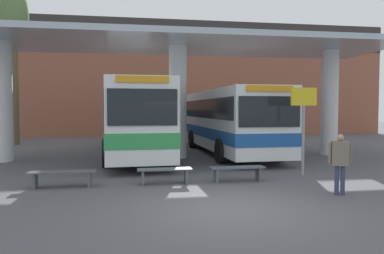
# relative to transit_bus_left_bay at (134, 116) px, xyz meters

# --- Properties ---
(ground_plane) EXTENTS (100.00, 100.00, 0.00)m
(ground_plane) POSITION_rel_transit_bus_left_bay_xyz_m (1.98, -10.26, -1.87)
(ground_plane) COLOR #4C4C51
(townhouse_backdrop) EXTENTS (40.00, 0.58, 9.53)m
(townhouse_backdrop) POSITION_rel_transit_bus_left_bay_xyz_m (1.98, 12.54, 3.69)
(townhouse_backdrop) COLOR brown
(townhouse_backdrop) RESTS_ON ground_plane
(station_canopy) EXTENTS (19.88, 5.87, 5.31)m
(station_canopy) POSITION_rel_transit_bus_left_bay_xyz_m (1.98, -1.42, 2.64)
(station_canopy) COLOR silver
(station_canopy) RESTS_ON ground_plane
(transit_bus_left_bay) EXTENTS (3.07, 12.32, 3.33)m
(transit_bus_left_bay) POSITION_rel_transit_bus_left_bay_xyz_m (0.00, 0.00, 0.00)
(transit_bus_left_bay) COLOR white
(transit_bus_left_bay) RESTS_ON ground_plane
(transit_bus_center_bay) EXTENTS (2.98, 10.90, 3.11)m
(transit_bus_center_bay) POSITION_rel_transit_bus_left_bay_xyz_m (4.67, -0.10, -0.13)
(transit_bus_center_bay) COLOR white
(transit_bus_center_bay) RESTS_ON ground_plane
(waiting_bench_near_pillar) EXTENTS (1.68, 0.44, 0.46)m
(waiting_bench_near_pillar) POSITION_rel_transit_bus_left_bay_xyz_m (3.09, -7.28, -1.52)
(waiting_bench_near_pillar) COLOR #4C5156
(waiting_bench_near_pillar) RESTS_ON ground_plane
(waiting_bench_mid_platform) EXTENTS (1.86, 0.44, 0.46)m
(waiting_bench_mid_platform) POSITION_rel_transit_bus_left_bay_xyz_m (-2.07, -7.28, -1.52)
(waiting_bench_mid_platform) COLOR #4C5156
(waiting_bench_mid_platform) RESTS_ON ground_plane
(waiting_bench_far_platform) EXTENTS (1.61, 0.44, 0.46)m
(waiting_bench_far_platform) POSITION_rel_transit_bus_left_bay_xyz_m (0.84, -7.28, -1.53)
(waiting_bench_far_platform) COLOR #4C5156
(waiting_bench_far_platform) RESTS_ON ground_plane
(info_sign_platform) EXTENTS (0.90, 0.09, 2.95)m
(info_sign_platform) POSITION_rel_transit_bus_left_bay_xyz_m (5.59, -6.53, 0.23)
(info_sign_platform) COLOR gray
(info_sign_platform) RESTS_ON ground_plane
(pedestrian_waiting) EXTENTS (0.57, 0.37, 1.58)m
(pedestrian_waiting) POSITION_rel_transit_bus_left_bay_xyz_m (5.21, -9.43, -0.90)
(pedestrian_waiting) COLOR #333856
(pedestrian_waiting) RESTS_ON ground_plane
(poplar_tree_behind_left) EXTENTS (1.82, 1.82, 9.91)m
(poplar_tree_behind_left) POSITION_rel_transit_bus_left_bay_xyz_m (-7.21, 6.42, 5.64)
(poplar_tree_behind_left) COLOR brown
(poplar_tree_behind_left) RESTS_ON ground_plane
(parked_car_street) EXTENTS (4.43, 2.30, 2.14)m
(parked_car_street) POSITION_rel_transit_bus_left_bay_xyz_m (1.75, 9.08, -0.82)
(parked_car_street) COLOR maroon
(parked_car_street) RESTS_ON ground_plane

